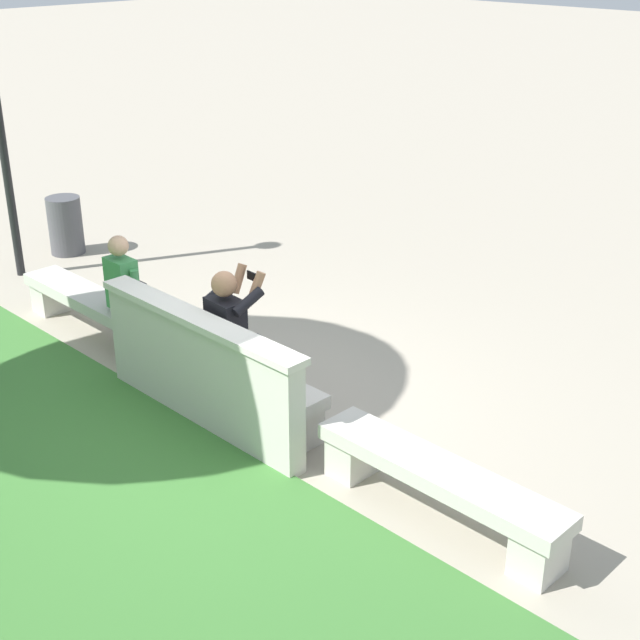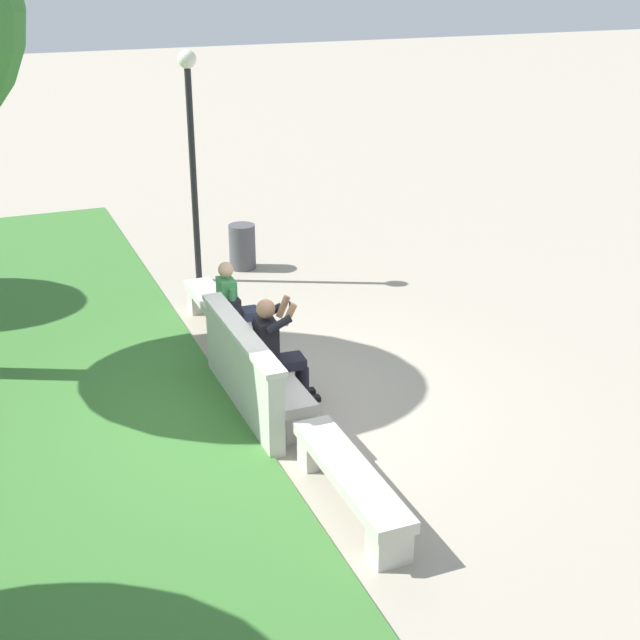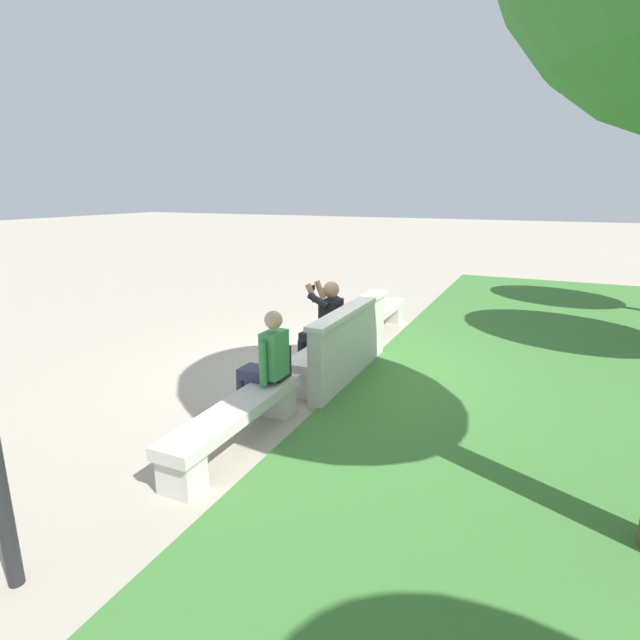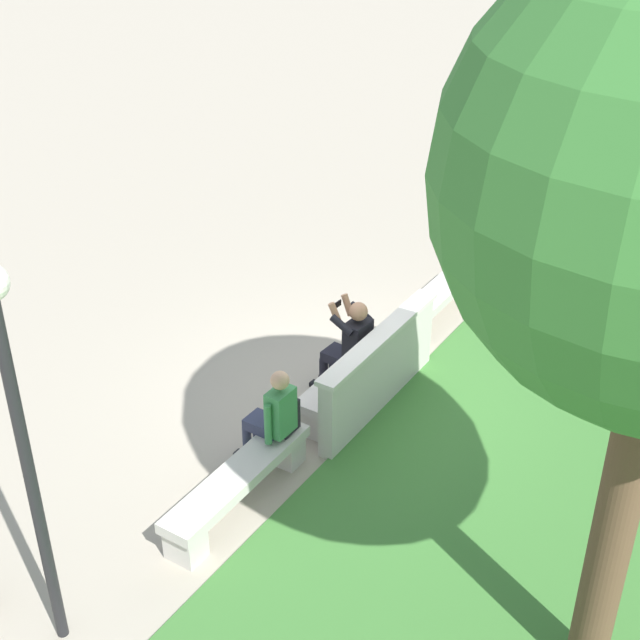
# 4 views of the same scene
# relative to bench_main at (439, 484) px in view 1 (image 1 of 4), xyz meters

# --- Properties ---
(ground_plane) EXTENTS (80.00, 80.00, 0.00)m
(ground_plane) POSITION_rel_bench_main_xyz_m (2.29, 0.00, -0.30)
(ground_plane) COLOR #A89E8C
(bench_main) EXTENTS (2.04, 0.40, 0.45)m
(bench_main) POSITION_rel_bench_main_xyz_m (0.00, 0.00, 0.00)
(bench_main) COLOR beige
(bench_main) RESTS_ON ground
(bench_near) EXTENTS (2.04, 0.40, 0.45)m
(bench_near) POSITION_rel_bench_main_xyz_m (2.29, 0.00, 0.00)
(bench_near) COLOR beige
(bench_near) RESTS_ON ground
(bench_mid) EXTENTS (2.04, 0.40, 0.45)m
(bench_mid) POSITION_rel_bench_main_xyz_m (4.58, 0.00, 0.00)
(bench_mid) COLOR beige
(bench_mid) RESTS_ON ground
(backrest_wall_with_plaque) EXTENTS (2.44, 0.24, 1.01)m
(backrest_wall_with_plaque) POSITION_rel_bench_main_xyz_m (2.29, 0.34, 0.21)
(backrest_wall_with_plaque) COLOR beige
(backrest_wall_with_plaque) RESTS_ON ground
(person_photographer) EXTENTS (0.49, 0.74, 1.32)m
(person_photographer) POSITION_rel_bench_main_xyz_m (2.28, -0.08, 0.43)
(person_photographer) COLOR black
(person_photographer) RESTS_ON ground
(person_distant) EXTENTS (0.48, 0.68, 1.26)m
(person_distant) POSITION_rel_bench_main_xyz_m (3.87, -0.07, 0.37)
(person_distant) COLOR black
(person_distant) RESTS_ON ground
(backpack) EXTENTS (0.28, 0.24, 0.43)m
(backpack) POSITION_rel_bench_main_xyz_m (3.76, 0.01, 0.32)
(backpack) COLOR black
(backpack) RESTS_ON bench_mid
(trash_bin) EXTENTS (0.44, 0.44, 0.75)m
(trash_bin) POSITION_rel_bench_main_xyz_m (7.01, -1.15, 0.07)
(trash_bin) COLOR #4C4C51
(trash_bin) RESTS_ON ground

